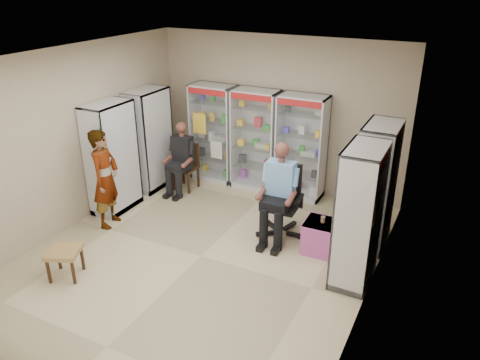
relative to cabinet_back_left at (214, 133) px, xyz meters
The scene contains 18 objects.
floor 3.18m from the cabinet_back_left, 64.54° to the right, with size 6.00×6.00×0.00m, color tan.
room_shell 3.18m from the cabinet_back_left, 64.54° to the right, with size 5.02×6.02×3.01m.
cabinet_back_left is the anchor object (origin of this frame).
cabinet_back_mid 0.95m from the cabinet_back_left, ahead, with size 0.90×0.50×2.00m, color #ADB0B4.
cabinet_back_right 1.90m from the cabinet_back_left, ahead, with size 0.90×0.50×2.00m, color #AAACB2.
cabinet_right_far 3.71m from the cabinet_back_left, 17.75° to the right, with size 0.50×0.90×2.00m, color #9FA2A6.
cabinet_right_near 4.18m from the cabinet_back_left, 32.28° to the right, with size 0.50×0.90×2.00m, color silver.
cabinet_left_far 1.32m from the cabinet_back_left, 135.00° to the right, with size 0.50×0.90×2.00m, color #9FA2A6.
cabinet_left_near 2.23m from the cabinet_back_left, 114.61° to the right, with size 0.50×0.90×2.00m, color silver.
wooden_chair 0.94m from the cabinet_back_left, 108.90° to the right, with size 0.42×0.42×0.94m, color black.
seated_customer 0.88m from the cabinet_back_left, 107.77° to the right, with size 0.44×0.60×1.34m, color black, non-canonical shape.
office_chair 2.69m from the cabinet_back_left, 36.04° to the right, with size 0.66×0.66×1.22m, color black.
seated_shopkeeper 2.70m from the cabinet_back_left, 36.91° to the right, with size 0.51×0.71×1.55m, color #6F93DD, non-canonical shape.
pink_trunk 3.47m from the cabinet_back_left, 31.01° to the right, with size 0.53×0.51×0.51m, color #A9437E.
tea_glass 3.41m from the cabinet_back_left, 30.84° to the right, with size 0.07×0.07×0.10m, color #4F1A06.
woven_stool_a 3.47m from the cabinet_back_left, 18.54° to the right, with size 0.37×0.37×0.37m, color tan.
woven_stool_b 4.12m from the cabinet_back_left, 92.37° to the right, with size 0.44×0.44×0.44m, color #9A6B41.
standing_man 2.64m from the cabinet_back_left, 104.11° to the right, with size 0.63×0.41×1.72m, color #949597.
Camera 1 is at (3.30, -5.22, 4.04)m, focal length 35.00 mm.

